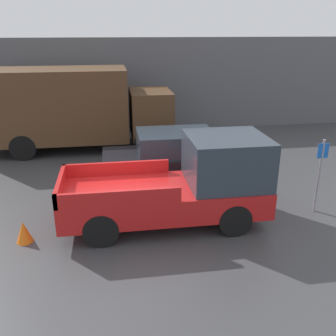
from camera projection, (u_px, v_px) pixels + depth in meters
name	position (u px, v px, depth m)	size (l,w,h in m)	color
ground_plane	(127.00, 225.00, 9.67)	(60.00, 60.00, 0.00)	#3D3D3F
building_wall	(115.00, 86.00, 17.71)	(28.00, 0.15, 4.37)	#56565B
pickup_truck	(185.00, 184.00, 9.51)	(5.16, 2.02, 2.26)	red
car	(173.00, 156.00, 12.32)	(4.49, 1.99, 1.64)	black
delivery_truck	(71.00, 107.00, 15.13)	(7.58, 2.58, 3.29)	#4C331E
parking_sign	(320.00, 172.00, 10.00)	(0.30, 0.07, 2.06)	gray
newspaper_box	(162.00, 120.00, 18.30)	(0.45, 0.40, 1.13)	gold
traffic_cone	(24.00, 232.00, 8.81)	(0.39, 0.39, 0.52)	orange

